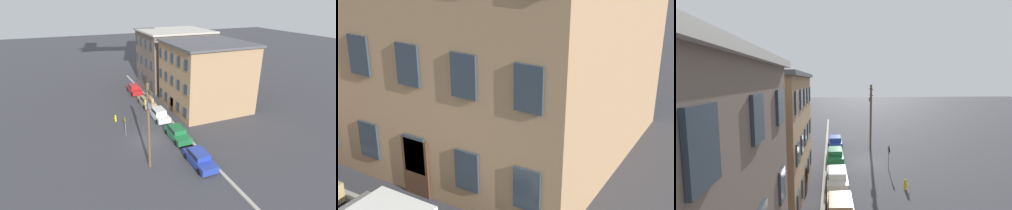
# 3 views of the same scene
# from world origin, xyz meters

# --- Properties ---
(apartment_midblock) EXTENTS (11.48, 11.30, 9.97)m
(apartment_midblock) POSITION_xyz_m (-6.60, 11.39, 5.00)
(apartment_midblock) COLOR #9E7A56
(apartment_midblock) RESTS_ON ground_plane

